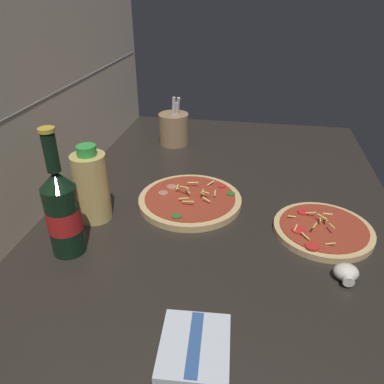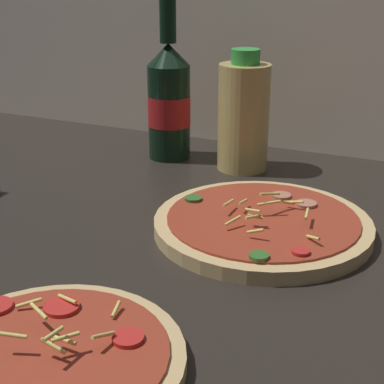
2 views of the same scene
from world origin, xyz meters
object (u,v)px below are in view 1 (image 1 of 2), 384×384
at_px(oil_bottle, 92,186).
at_px(dish_towel, 195,349).
at_px(mushroom_left, 346,273).
at_px(pizza_far, 190,200).
at_px(utensil_crock, 174,128).
at_px(beer_bottle, 63,211).
at_px(pizza_near, 323,229).

height_order(oil_bottle, dish_towel, oil_bottle).
xyz_separation_m(oil_bottle, dish_towel, (-0.35, -0.32, -0.08)).
bearing_deg(dish_towel, mushroom_left, -50.40).
xyz_separation_m(pizza_far, mushroom_left, (-0.24, -0.36, 0.01)).
bearing_deg(oil_bottle, utensil_crock, -9.60).
height_order(pizza_far, beer_bottle, beer_bottle).
bearing_deg(oil_bottle, beer_bottle, 178.12).
bearing_deg(utensil_crock, mushroom_left, -142.88).
distance_m(beer_bottle, mushroom_left, 0.60).
bearing_deg(dish_towel, beer_bottle, 56.06).
bearing_deg(utensil_crock, beer_bottle, 171.98).
relative_size(pizza_near, mushroom_left, 4.49).
bearing_deg(pizza_far, dish_towel, -168.73).
bearing_deg(mushroom_left, oil_bottle, 77.42).
height_order(pizza_near, mushroom_left, pizza_near).
bearing_deg(utensil_crock, dish_towel, -165.49).
bearing_deg(pizza_far, mushroom_left, -123.53).
height_order(beer_bottle, utensil_crock, beer_bottle).
bearing_deg(mushroom_left, pizza_near, 8.60).
xyz_separation_m(pizza_near, dish_towel, (-0.38, 0.24, 0.00)).
height_order(mushroom_left, utensil_crock, utensil_crock).
distance_m(pizza_near, utensil_crock, 0.69).
xyz_separation_m(pizza_near, pizza_far, (0.08, 0.34, 0.00)).
height_order(beer_bottle, oil_bottle, beer_bottle).
bearing_deg(mushroom_left, pizza_far, 56.47).
relative_size(pizza_near, beer_bottle, 0.81).
xyz_separation_m(pizza_far, utensil_crock, (0.42, 0.14, 0.05)).
distance_m(mushroom_left, dish_towel, 0.35).
relative_size(pizza_near, dish_towel, 1.67).
relative_size(beer_bottle, utensil_crock, 1.66).
distance_m(pizza_far, mushroom_left, 0.43).
xyz_separation_m(beer_bottle, oil_bottle, (0.14, -0.00, -0.01)).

